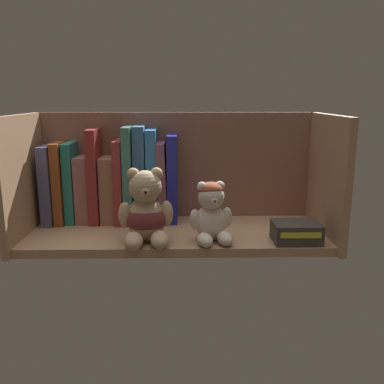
# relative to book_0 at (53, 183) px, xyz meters

# --- Properties ---
(shelf_board) EXTENTS (0.69, 0.25, 0.02)m
(shelf_board) POSITION_rel_book_0_xyz_m (0.32, -0.10, -0.11)
(shelf_board) COLOR #A87F5B
(shelf_board) RESTS_ON ground
(shelf_back_panel) EXTENTS (0.72, 0.01, 0.30)m
(shelf_back_panel) POSITION_rel_book_0_xyz_m (0.32, 0.03, 0.03)
(shelf_back_panel) COLOR #8B5C4C
(shelf_back_panel) RESTS_ON ground
(shelf_side_panel_left) EXTENTS (0.02, 0.27, 0.30)m
(shelf_side_panel_left) POSITION_rel_book_0_xyz_m (-0.04, -0.10, 0.03)
(shelf_side_panel_left) COLOR #A87F5B
(shelf_side_panel_left) RESTS_ON ground
(shelf_side_panel_right) EXTENTS (0.02, 0.27, 0.30)m
(shelf_side_panel_right) POSITION_rel_book_0_xyz_m (0.67, -0.10, 0.03)
(shelf_side_panel_right) COLOR #A87F5B
(shelf_side_panel_right) RESTS_ON ground
(book_0) EXTENTS (0.03, 0.14, 0.20)m
(book_0) POSITION_rel_book_0_xyz_m (0.00, 0.00, 0.00)
(book_0) COLOR #4C4E78
(book_0) RESTS_ON shelf_board
(book_1) EXTENTS (0.02, 0.13, 0.20)m
(book_1) POSITION_rel_book_0_xyz_m (0.03, 0.00, 0.00)
(book_1) COLOR brown
(book_1) RESTS_ON shelf_board
(book_2) EXTENTS (0.02, 0.11, 0.20)m
(book_2) POSITION_rel_book_0_xyz_m (0.05, 0.00, 0.00)
(book_2) COLOR #24766C
(book_2) RESTS_ON shelf_board
(book_3) EXTENTS (0.03, 0.11, 0.17)m
(book_3) POSITION_rel_book_0_xyz_m (0.08, 0.00, -0.01)
(book_3) COLOR #955E5E
(book_3) RESTS_ON shelf_board
(book_4) EXTENTS (0.03, 0.12, 0.24)m
(book_4) POSITION_rel_book_0_xyz_m (0.11, 0.00, 0.02)
(book_4) COLOR maroon
(book_4) RESTS_ON shelf_board
(book_5) EXTENTS (0.04, 0.11, 0.17)m
(book_5) POSITION_rel_book_0_xyz_m (0.15, 0.00, -0.02)
(book_5) COLOR #95684F
(book_5) RESTS_ON shelf_board
(book_6) EXTENTS (0.02, 0.13, 0.21)m
(book_6) POSITION_rel_book_0_xyz_m (0.18, 0.00, 0.01)
(book_6) COLOR maroon
(book_6) RESTS_ON shelf_board
(book_7) EXTENTS (0.02, 0.14, 0.24)m
(book_7) POSITION_rel_book_0_xyz_m (0.20, 0.00, 0.02)
(book_7) COLOR #3D726C
(book_7) RESTS_ON shelf_board
(book_8) EXTENTS (0.03, 0.10, 0.24)m
(book_8) POSITION_rel_book_0_xyz_m (0.23, 0.00, 0.02)
(book_8) COLOR #386793
(book_8) RESTS_ON shelf_board
(book_9) EXTENTS (0.03, 0.09, 0.24)m
(book_9) POSITION_rel_book_0_xyz_m (0.26, 0.00, 0.02)
(book_9) COLOR #337BBE
(book_9) RESTS_ON shelf_board
(book_10) EXTENTS (0.03, 0.11, 0.20)m
(book_10) POSITION_rel_book_0_xyz_m (0.28, 0.00, 0.00)
(book_10) COLOR #71485C
(book_10) RESTS_ON shelf_board
(book_11) EXTENTS (0.02, 0.11, 0.22)m
(book_11) POSITION_rel_book_0_xyz_m (0.31, 0.00, 0.01)
(book_11) COLOR #202599
(book_11) RESTS_ON shelf_board
(teddy_bear_larger) EXTENTS (0.12, 0.13, 0.17)m
(teddy_bear_larger) POSITION_rel_book_0_xyz_m (0.25, -0.17, -0.03)
(teddy_bear_larger) COLOR tan
(teddy_bear_larger) RESTS_ON shelf_board
(teddy_bear_smaller) EXTENTS (0.10, 0.10, 0.13)m
(teddy_bear_smaller) POSITION_rel_book_0_xyz_m (0.40, -0.17, -0.04)
(teddy_bear_smaller) COLOR beige
(teddy_bear_smaller) RESTS_ON shelf_board
(small_product_box) EXTENTS (0.10, 0.08, 0.04)m
(small_product_box) POSITION_rel_book_0_xyz_m (0.59, -0.18, -0.08)
(small_product_box) COLOR #38332D
(small_product_box) RESTS_ON shelf_board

